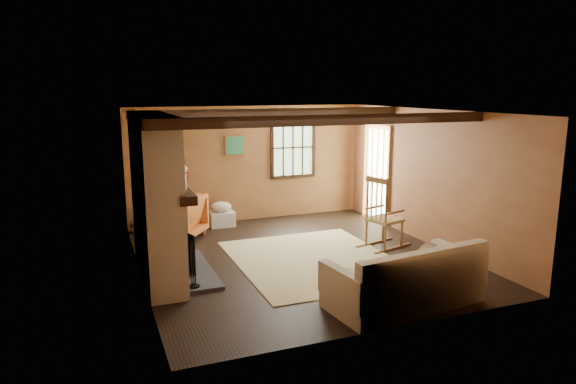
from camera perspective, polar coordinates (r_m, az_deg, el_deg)
name	(u,v)px	position (r m, az deg, el deg)	size (l,w,h in m)	color
ground	(298,258)	(8.55, 1.15, -7.32)	(5.50, 5.50, 0.00)	black
room_envelope	(305,157)	(8.49, 1.91, 3.88)	(5.02, 5.52, 2.44)	#9A5F36
fireplace	(158,204)	(7.71, -14.30, -1.26)	(1.02, 2.30, 2.40)	#AD5A42
rug	(314,260)	(8.45, 2.94, -7.54)	(2.50, 3.00, 0.01)	#CAC186
rocking_chair	(383,217)	(9.13, 10.49, -2.79)	(1.02, 0.72, 1.27)	tan
sofa	(407,283)	(6.85, 13.08, -9.87)	(2.14, 1.14, 0.83)	silver
firewood_pile	(149,225)	(10.38, -15.16, -3.59)	(0.72, 0.13, 0.26)	#4F3022
laundry_basket	(222,219)	(10.50, -7.39, -2.99)	(0.50, 0.38, 0.30)	silver
basket_pillow	(221,207)	(10.44, -7.43, -1.64)	(0.41, 0.33, 0.21)	silver
armchair	(177,216)	(9.77, -12.26, -2.67)	(0.88, 0.90, 0.82)	#BF6026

